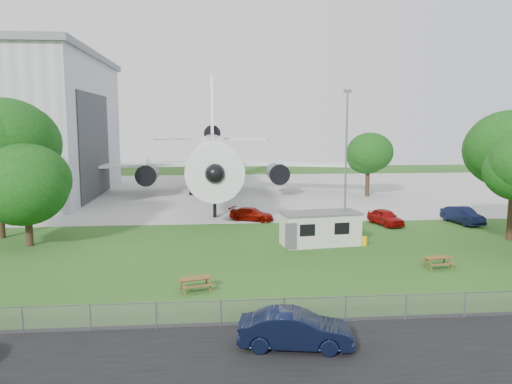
{
  "coord_description": "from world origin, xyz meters",
  "views": [
    {
      "loc": [
        -2.41,
        -32.02,
        9.51
      ],
      "look_at": [
        1.28,
        8.0,
        4.0
      ],
      "focal_mm": 35.0,
      "sensor_mm": 36.0,
      "label": 1
    }
  ],
  "objects": [
    {
      "name": "tree_west_small",
      "position": [
        -16.61,
        7.7,
        4.93
      ],
      "size": [
        7.04,
        7.04,
        8.46
      ],
      "color": "#382619",
      "rests_on": "ground"
    },
    {
      "name": "asphalt_strip",
      "position": [
        0.0,
        -13.0,
        0.01
      ],
      "size": [
        120.0,
        8.0,
        0.02
      ],
      "primitive_type": "cube",
      "color": "black",
      "rests_on": "ground"
    },
    {
      "name": "site_cabin",
      "position": [
        6.21,
        6.0,
        1.31
      ],
      "size": [
        6.9,
        3.52,
        2.62
      ],
      "color": "beige",
      "rests_on": "ground"
    },
    {
      "name": "fence",
      "position": [
        0.0,
        -9.5,
        0.0
      ],
      "size": [
        58.0,
        0.04,
        1.3
      ],
      "primitive_type": "cube",
      "color": "gray",
      "rests_on": "ground"
    },
    {
      "name": "lamp_mast",
      "position": [
        8.2,
        6.2,
        6.0
      ],
      "size": [
        0.16,
        0.16,
        12.0
      ],
      "primitive_type": "cylinder",
      "color": "slate",
      "rests_on": "ground"
    },
    {
      "name": "car_ne_hatch",
      "position": [
        14.03,
        12.98,
        0.74
      ],
      "size": [
        2.74,
        4.64,
        1.48
      ],
      "primitive_type": "imported",
      "rotation": [
        0.0,
        0.0,
        0.24
      ],
      "color": "maroon",
      "rests_on": "ground"
    },
    {
      "name": "concrete_apron",
      "position": [
        0.0,
        38.0,
        0.01
      ],
      "size": [
        120.0,
        46.0,
        0.03
      ],
      "primitive_type": "cube",
      "color": "#B7B7B2",
      "rests_on": "ground"
    },
    {
      "name": "car_centre_sedan",
      "position": [
        1.11,
        -12.04,
        0.8
      ],
      "size": [
        5.07,
        2.47,
        1.6
      ],
      "primitive_type": "imported",
      "rotation": [
        0.0,
        0.0,
        1.41
      ],
      "color": "black",
      "rests_on": "ground"
    },
    {
      "name": "airliner",
      "position": [
        -2.0,
        35.86,
        5.27
      ],
      "size": [
        46.36,
        47.73,
        17.69
      ],
      "color": "white",
      "rests_on": "ground"
    },
    {
      "name": "picnic_east",
      "position": [
        12.56,
        -1.13,
        0.0
      ],
      "size": [
        2.01,
        1.76,
        0.76
      ],
      "primitive_type": null,
      "rotation": [
        0.0,
        0.0,
        0.15
      ],
      "color": "brown",
      "rests_on": "ground"
    },
    {
      "name": "car_ne_sedan",
      "position": [
        21.59,
        12.91,
        0.79
      ],
      "size": [
        2.46,
        5.04,
        1.59
      ],
      "primitive_type": "imported",
      "rotation": [
        0.0,
        0.0,
        0.17
      ],
      "color": "black",
      "rests_on": "ground"
    },
    {
      "name": "ground",
      "position": [
        0.0,
        0.0,
        0.0
      ],
      "size": [
        160.0,
        160.0,
        0.0
      ],
      "primitive_type": "plane",
      "color": "#396A25"
    },
    {
      "name": "car_apron_van",
      "position": [
        1.6,
        16.26,
        0.64
      ],
      "size": [
        4.75,
        3.49,
        1.28
      ],
      "primitive_type": "imported",
      "rotation": [
        0.0,
        0.0,
        1.13
      ],
      "color": "#900E07",
      "rests_on": "ground"
    },
    {
      "name": "picnic_west",
      "position": [
        -3.33,
        -4.16,
        0.0
      ],
      "size": [
        2.15,
        1.95,
        0.76
      ],
      "primitive_type": null,
      "rotation": [
        0.0,
        0.0,
        0.29
      ],
      "color": "brown",
      "rests_on": "ground"
    },
    {
      "name": "tree_far_apron",
      "position": [
        18.15,
        31.42,
        5.29
      ],
      "size": [
        6.41,
        6.41,
        8.51
      ],
      "color": "#382619",
      "rests_on": "ground"
    }
  ]
}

